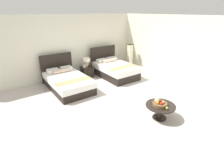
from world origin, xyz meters
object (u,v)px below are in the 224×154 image
object	(u,v)px
loose_apple	(167,108)
coffee_table	(160,108)
nightstand	(87,72)
fruit_bowl	(159,103)
bed_near_window	(67,81)
floor_lamp_corner	(130,57)
bed_near_corner	(115,69)
vase	(84,66)
table_lamp	(86,61)

from	to	relation	value
loose_apple	coffee_table	bearing A→B (deg)	77.22
coffee_table	nightstand	bearing A→B (deg)	90.56
fruit_bowl	nightstand	bearing A→B (deg)	89.75
bed_near_window	floor_lamp_corner	size ratio (longest dim) A/B	1.74
floor_lamp_corner	nightstand	bearing A→B (deg)	174.33
nightstand	loose_apple	distance (m)	4.33
coffee_table	bed_near_corner	bearing A→B (deg)	73.33
bed_near_corner	vase	bearing A→B (deg)	153.71
loose_apple	floor_lamp_corner	xyz separation A→B (m)	(2.36, 4.09, 0.18)
bed_near_window	fruit_bowl	size ratio (longest dim) A/B	5.65
coffee_table	bed_near_window	bearing A→B (deg)	110.09
bed_near_window	table_lamp	xyz separation A→B (m)	(1.22, 0.65, 0.46)
bed_near_window	floor_lamp_corner	world-z (taller)	floor_lamp_corner
nightstand	vase	size ratio (longest dim) A/B	3.25
table_lamp	floor_lamp_corner	xyz separation A→B (m)	(2.34, -0.25, -0.11)
loose_apple	table_lamp	bearing A→B (deg)	89.78
bed_near_window	fruit_bowl	distance (m)	3.65
bed_near_window	fruit_bowl	world-z (taller)	bed_near_window
table_lamp	coffee_table	distance (m)	4.12
bed_near_window	vase	distance (m)	1.26
vase	fruit_bowl	xyz separation A→B (m)	(0.13, -4.03, -0.08)
fruit_bowl	floor_lamp_corner	distance (m)	4.51
nightstand	loose_apple	xyz separation A→B (m)	(-0.02, -4.33, 0.21)
bed_near_window	loose_apple	bearing A→B (deg)	-71.97
bed_near_corner	coffee_table	world-z (taller)	bed_near_corner
bed_near_corner	fruit_bowl	size ratio (longest dim) A/B	5.17
bed_near_window	floor_lamp_corner	bearing A→B (deg)	6.41
fruit_bowl	floor_lamp_corner	size ratio (longest dim) A/B	0.31
nightstand	vase	world-z (taller)	vase
table_lamp	coffee_table	size ratio (longest dim) A/B	0.49
bed_near_window	coffee_table	size ratio (longest dim) A/B	2.75
nightstand	table_lamp	world-z (taller)	table_lamp
bed_near_corner	floor_lamp_corner	xyz separation A→B (m)	(1.27, 0.41, 0.31)
vase	coffee_table	distance (m)	4.05
bed_near_corner	fruit_bowl	xyz separation A→B (m)	(-1.09, -3.43, 0.16)
coffee_table	loose_apple	size ratio (longest dim) A/B	10.20
bed_near_window	loose_apple	xyz separation A→B (m)	(1.20, -3.69, 0.17)
bed_near_window	bed_near_corner	world-z (taller)	bed_near_corner
nightstand	fruit_bowl	xyz separation A→B (m)	(-0.02, -4.07, 0.24)
bed_near_corner	bed_near_window	bearing A→B (deg)	179.78
bed_near_window	table_lamp	world-z (taller)	bed_near_window
fruit_bowl	loose_apple	bearing A→B (deg)	-89.80
nightstand	coffee_table	distance (m)	4.08
fruit_bowl	floor_lamp_corner	xyz separation A→B (m)	(2.36, 3.84, 0.16)
bed_near_corner	nightstand	xyz separation A→B (m)	(-1.07, 0.64, -0.08)
fruit_bowl	vase	bearing A→B (deg)	91.84
nightstand	floor_lamp_corner	xyz separation A→B (m)	(2.34, -0.23, 0.40)
table_lamp	floor_lamp_corner	bearing A→B (deg)	-6.15
coffee_table	fruit_bowl	distance (m)	0.18
vase	bed_near_window	bearing A→B (deg)	-151.10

